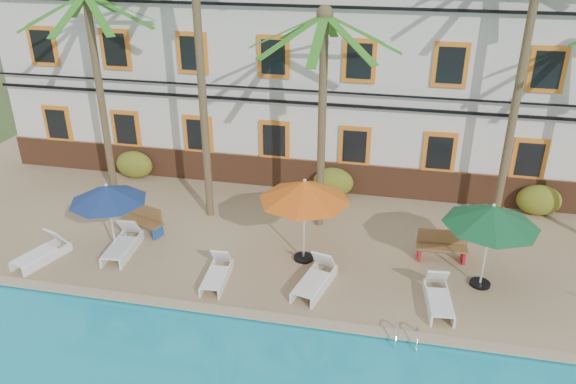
% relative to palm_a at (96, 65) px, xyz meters
% --- Properties ---
extents(ground, '(100.00, 100.00, 0.00)m').
position_rel_palm_a_xyz_m(ground, '(7.35, -5.20, -5.07)').
color(ground, '#384C23').
rests_on(ground, ground).
extents(pool_deck, '(30.00, 12.00, 0.25)m').
position_rel_palm_a_xyz_m(pool_deck, '(7.35, -0.20, -4.95)').
color(pool_deck, tan).
rests_on(pool_deck, ground).
extents(pool_coping, '(30.00, 0.35, 0.06)m').
position_rel_palm_a_xyz_m(pool_coping, '(7.35, -6.10, -4.79)').
color(pool_coping, tan).
rests_on(pool_coping, pool_deck).
extents(hotel_building, '(25.40, 6.44, 10.22)m').
position_rel_palm_a_xyz_m(hotel_building, '(7.35, 4.78, 0.30)').
color(hotel_building, silver).
rests_on(hotel_building, pool_deck).
extents(palm_a, '(4.55, 4.55, 7.42)m').
position_rel_palm_a_xyz_m(palm_a, '(0.00, 0.00, 0.00)').
color(palm_a, brown).
rests_on(palm_a, pool_deck).
extents(palm_b, '(4.55, 4.55, 9.77)m').
position_rel_palm_a_xyz_m(palm_b, '(4.17, -0.99, 1.33)').
color(palm_b, brown).
rests_on(palm_b, pool_deck).
extents(palm_c, '(4.55, 4.55, 7.14)m').
position_rel_palm_a_xyz_m(palm_c, '(8.01, -0.88, -0.17)').
color(palm_c, brown).
rests_on(palm_c, pool_deck).
extents(palm_d, '(4.55, 4.55, 9.05)m').
position_rel_palm_a_xyz_m(palm_d, '(13.84, 0.47, 0.93)').
color(palm_d, brown).
rests_on(palm_d, pool_deck).
extents(shrub_left, '(1.50, 0.90, 1.10)m').
position_rel_palm_a_xyz_m(shrub_left, '(0.19, 1.40, -4.27)').
color(shrub_left, '#205317').
rests_on(shrub_left, pool_deck).
extents(shrub_mid, '(1.50, 0.90, 1.10)m').
position_rel_palm_a_xyz_m(shrub_mid, '(8.16, 1.40, -4.27)').
color(shrub_mid, '#205317').
rests_on(shrub_mid, pool_deck).
extents(shrub_right, '(1.50, 0.90, 1.10)m').
position_rel_palm_a_xyz_m(shrub_right, '(15.35, 1.40, -4.27)').
color(shrub_right, '#205317').
rests_on(shrub_right, pool_deck).
extents(umbrella_blue, '(2.32, 2.32, 2.32)m').
position_rel_palm_a_xyz_m(umbrella_blue, '(2.09, -3.91, -2.84)').
color(umbrella_blue, black).
rests_on(umbrella_blue, pool_deck).
extents(umbrella_red, '(2.69, 2.69, 2.68)m').
position_rel_palm_a_xyz_m(umbrella_red, '(7.89, -3.14, -2.53)').
color(umbrella_red, black).
rests_on(umbrella_red, pool_deck).
extents(umbrella_green, '(2.58, 2.58, 2.58)m').
position_rel_palm_a_xyz_m(umbrella_green, '(13.03, -3.44, -2.62)').
color(umbrella_green, black).
rests_on(umbrella_green, pool_deck).
extents(lounger_a, '(1.15, 1.87, 0.83)m').
position_rel_palm_a_xyz_m(lounger_a, '(0.17, -4.84, -4.55)').
color(lounger_a, white).
rests_on(lounger_a, pool_deck).
extents(lounger_b, '(0.81, 1.92, 0.89)m').
position_rel_palm_a_xyz_m(lounger_b, '(2.34, -3.91, -4.54)').
color(lounger_b, white).
rests_on(lounger_b, pool_deck).
extents(lounger_c, '(0.68, 1.67, 0.78)m').
position_rel_palm_a_xyz_m(lounger_c, '(5.69, -4.79, -4.57)').
color(lounger_c, white).
rests_on(lounger_c, pool_deck).
extents(lounger_d, '(1.09, 1.97, 0.88)m').
position_rel_palm_a_xyz_m(lounger_d, '(8.48, -4.52, -4.54)').
color(lounger_d, white).
rests_on(lounger_d, pool_deck).
extents(lounger_e, '(0.81, 1.82, 0.83)m').
position_rel_palm_a_xyz_m(lounger_e, '(11.83, -4.66, -4.55)').
color(lounger_e, white).
rests_on(lounger_e, pool_deck).
extents(bench_left, '(1.57, 0.91, 0.93)m').
position_rel_palm_a_xyz_m(bench_left, '(2.45, -2.59, -4.35)').
color(bench_left, olive).
rests_on(bench_left, pool_deck).
extents(bench_right, '(1.53, 0.59, 0.93)m').
position_rel_palm_a_xyz_m(bench_right, '(11.97, -2.26, -4.35)').
color(bench_right, olive).
rests_on(bench_right, pool_deck).
extents(pool_ladder, '(0.54, 0.74, 0.74)m').
position_rel_palm_a_xyz_m(pool_ladder, '(11.03, -6.20, -4.82)').
color(pool_ladder, silver).
rests_on(pool_ladder, ground).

